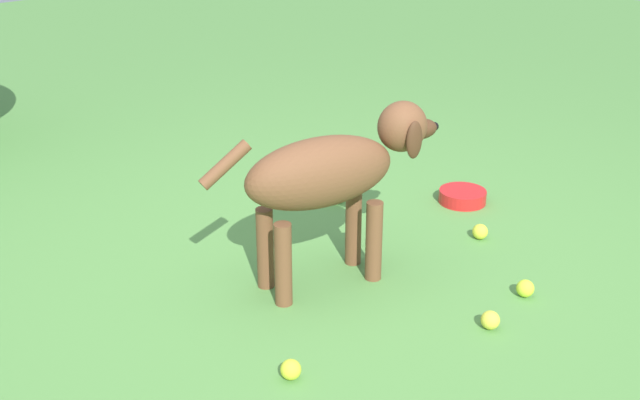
{
  "coord_description": "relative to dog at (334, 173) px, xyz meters",
  "views": [
    {
      "loc": [
        1.86,
        -1.84,
        1.5
      ],
      "look_at": [
        -0.07,
        0.01,
        0.34
      ],
      "focal_mm": 44.96,
      "sensor_mm": 36.0,
      "label": 1
    }
  ],
  "objects": [
    {
      "name": "tennis_ball_2",
      "position": [
        -0.51,
        0.53,
        -0.4
      ],
      "size": [
        0.07,
        0.07,
        0.07
      ],
      "primitive_type": "sphere",
      "color": "#C4D328",
      "rests_on": "ground"
    },
    {
      "name": "tennis_ball_0",
      "position": [
        0.62,
        0.14,
        -0.4
      ],
      "size": [
        0.07,
        0.07,
        0.07
      ],
      "primitive_type": "sphere",
      "color": "#D5D13D",
      "rests_on": "ground"
    },
    {
      "name": "dog",
      "position": [
        0.0,
        0.0,
        0.0
      ],
      "size": [
        0.38,
        0.96,
        0.66
      ],
      "rotation": [
        0.0,
        0.0,
        1.32
      ],
      "color": "brown",
      "rests_on": "ground"
    },
    {
      "name": "tennis_ball_4",
      "position": [
        0.18,
        0.69,
        -0.4
      ],
      "size": [
        0.07,
        0.07,
        0.07
      ],
      "primitive_type": "sphere",
      "color": "yellow",
      "rests_on": "ground"
    },
    {
      "name": "tennis_ball_1",
      "position": [
        0.37,
        -0.54,
        -0.4
      ],
      "size": [
        0.07,
        0.07,
        0.07
      ],
      "primitive_type": "sphere",
      "color": "#C9D531",
      "rests_on": "ground"
    },
    {
      "name": "tennis_ball_3",
      "position": [
        0.59,
        0.42,
        -0.4
      ],
      "size": [
        0.07,
        0.07,
        0.07
      ],
      "primitive_type": "sphere",
      "color": "#C5E332",
      "rests_on": "ground"
    },
    {
      "name": "ground",
      "position": [
        0.06,
        -0.06,
        -0.44
      ],
      "size": [
        14.0,
        14.0,
        0.0
      ],
      "primitive_type": "plane",
      "color": "#548C42"
    },
    {
      "name": "water_bowl",
      "position": [
        -0.1,
        0.95,
        -0.41
      ],
      "size": [
        0.22,
        0.22,
        0.06
      ],
      "primitive_type": "cylinder",
      "color": "red",
      "rests_on": "ground"
    }
  ]
}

